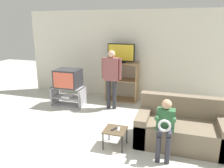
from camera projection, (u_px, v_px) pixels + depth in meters
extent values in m
cube|color=silver|center=(128.00, 56.00, 6.45)|extent=(6.40, 0.06, 2.60)
cube|color=#A8A8AD|center=(69.00, 104.00, 6.16)|extent=(0.88, 0.46, 0.02)
cube|color=#A8A8AD|center=(69.00, 97.00, 6.10)|extent=(0.84, 0.46, 0.02)
cube|color=#A8A8AD|center=(68.00, 87.00, 6.02)|extent=(0.88, 0.46, 0.02)
cube|color=#A8A8AD|center=(55.00, 95.00, 6.21)|extent=(0.03, 0.46, 0.53)
cube|color=#A8A8AD|center=(82.00, 97.00, 5.97)|extent=(0.03, 0.46, 0.53)
cube|color=white|center=(68.00, 96.00, 6.03)|extent=(0.24, 0.28, 0.05)
cube|color=#2D2D33|center=(68.00, 78.00, 5.96)|extent=(0.66, 0.53, 0.50)
cube|color=#D8593F|center=(63.00, 81.00, 5.71)|extent=(0.58, 0.01, 0.42)
cube|color=#9E7A51|center=(108.00, 81.00, 6.52)|extent=(0.03, 0.45, 1.14)
cube|color=#9E7A51|center=(137.00, 83.00, 6.27)|extent=(0.03, 0.45, 1.14)
cube|color=#9E7A51|center=(122.00, 99.00, 6.55)|extent=(0.86, 0.45, 0.03)
cube|color=#9E7A51|center=(122.00, 80.00, 6.38)|extent=(0.86, 0.45, 0.03)
cube|color=#9E7A51|center=(122.00, 63.00, 6.25)|extent=(0.86, 0.45, 0.03)
cube|color=black|center=(116.00, 76.00, 6.33)|extent=(0.18, 0.04, 0.22)
cube|color=black|center=(121.00, 62.00, 6.23)|extent=(0.27, 0.20, 0.04)
cube|color=black|center=(121.00, 52.00, 6.16)|extent=(0.78, 0.04, 0.50)
cube|color=yellow|center=(121.00, 53.00, 6.14)|extent=(0.73, 0.01, 0.45)
cube|color=brown|center=(115.00, 130.00, 3.99)|extent=(0.40, 0.40, 0.02)
cylinder|color=black|center=(103.00, 142.00, 3.92)|extent=(0.02, 0.02, 0.32)
cylinder|color=black|center=(122.00, 145.00, 3.82)|extent=(0.02, 0.02, 0.32)
cylinder|color=black|center=(109.00, 133.00, 4.25)|extent=(0.02, 0.02, 0.32)
cylinder|color=black|center=(127.00, 135.00, 4.15)|extent=(0.02, 0.02, 0.32)
cube|color=#232328|center=(114.00, 129.00, 3.99)|extent=(0.09, 0.15, 0.02)
cube|color=silver|center=(119.00, 129.00, 3.98)|extent=(0.06, 0.15, 0.02)
cube|color=#756651|center=(181.00, 133.00, 4.09)|extent=(1.65, 0.88, 0.45)
cube|color=#756651|center=(183.00, 106.00, 4.28)|extent=(1.65, 0.20, 0.42)
cube|color=#756651|center=(143.00, 126.00, 4.27)|extent=(0.22, 0.88, 0.57)
cube|color=#756651|center=(223.00, 136.00, 3.87)|extent=(0.22, 0.88, 0.57)
cylinder|color=#2D2D33|center=(109.00, 94.00, 5.84)|extent=(0.11, 0.11, 0.78)
cylinder|color=#2D2D33|center=(114.00, 95.00, 5.79)|extent=(0.11, 0.11, 0.78)
cube|color=#8C4C4C|center=(111.00, 69.00, 5.63)|extent=(0.38, 0.20, 0.59)
cylinder|color=#8C4C4C|center=(103.00, 68.00, 5.69)|extent=(0.08, 0.08, 0.56)
cylinder|color=#8C4C4C|center=(120.00, 69.00, 5.56)|extent=(0.08, 0.08, 0.56)
sphere|color=#DBAD89|center=(111.00, 54.00, 5.53)|extent=(0.19, 0.19, 0.19)
cylinder|color=#2D2D38|center=(158.00, 150.00, 3.56)|extent=(0.08, 0.08, 0.45)
cylinder|color=#2D2D38|center=(168.00, 151.00, 3.52)|extent=(0.08, 0.08, 0.45)
cylinder|color=#2D2D38|center=(160.00, 131.00, 3.63)|extent=(0.09, 0.30, 0.09)
cylinder|color=#2D2D38|center=(169.00, 132.00, 3.59)|extent=(0.09, 0.30, 0.09)
cube|color=#33663D|center=(166.00, 119.00, 3.71)|extent=(0.30, 0.17, 0.38)
cylinder|color=#33663D|center=(157.00, 117.00, 3.61)|extent=(0.06, 0.31, 0.14)
cylinder|color=#33663D|center=(174.00, 119.00, 3.53)|extent=(0.06, 0.31, 0.14)
sphere|color=tan|center=(167.00, 104.00, 3.63)|extent=(0.17, 0.17, 0.17)
torus|color=silver|center=(165.00, 126.00, 3.44)|extent=(0.21, 0.04, 0.21)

